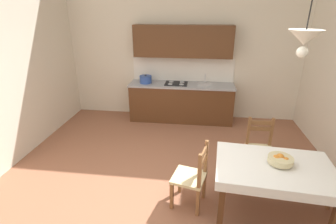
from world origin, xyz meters
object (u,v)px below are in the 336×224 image
object	(u,v)px
kitchen_cabinetry	(181,85)
dining_chair_kitchen_side	(260,149)
dining_chair_tv_side	(192,177)
dining_table	(273,174)
pendant_lamp	(305,38)
fruit_bowl	(280,160)

from	to	relation	value
kitchen_cabinetry	dining_chair_kitchen_side	xyz separation A→B (m)	(1.43, -2.05, -0.41)
kitchen_cabinetry	dining_chair_tv_side	bearing A→B (deg)	-82.54
dining_table	pendant_lamp	world-z (taller)	pendant_lamp
dining_chair_tv_side	fruit_bowl	world-z (taller)	dining_chair_tv_side
dining_chair_tv_side	dining_chair_kitchen_side	distance (m)	1.37
dining_chair_kitchen_side	pendant_lamp	size ratio (longest dim) A/B	1.16
dining_table	dining_chair_kitchen_side	bearing A→B (deg)	87.48
dining_chair_tv_side	dining_chair_kitchen_side	xyz separation A→B (m)	(1.05, 0.87, 0.00)
dining_table	fruit_bowl	xyz separation A→B (m)	(0.06, 0.05, 0.18)
dining_chair_tv_side	dining_table	bearing A→B (deg)	-3.33
dining_chair_tv_side	fruit_bowl	xyz separation A→B (m)	(1.07, -0.01, 0.37)
kitchen_cabinetry	dining_chair_tv_side	size ratio (longest dim) A/B	2.62
dining_table	dining_chair_kitchen_side	world-z (taller)	dining_chair_kitchen_side
fruit_bowl	pendant_lamp	distance (m)	1.47
fruit_bowl	kitchen_cabinetry	bearing A→B (deg)	116.36
pendant_lamp	dining_chair_kitchen_side	bearing A→B (deg)	88.31
kitchen_cabinetry	dining_chair_kitchen_side	distance (m)	2.53
fruit_bowl	pendant_lamp	xyz separation A→B (m)	(-0.05, -0.17, 1.46)
fruit_bowl	pendant_lamp	size ratio (longest dim) A/B	0.37
kitchen_cabinetry	dining_table	size ratio (longest dim) A/B	1.64
dining_table	dining_chair_tv_side	xyz separation A→B (m)	(-1.01, 0.06, -0.19)
kitchen_cabinetry	pendant_lamp	xyz separation A→B (m)	(1.40, -3.10, 1.41)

